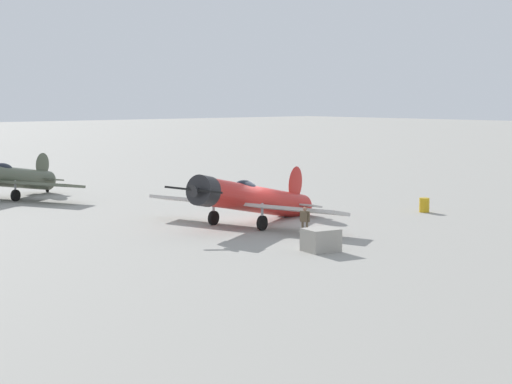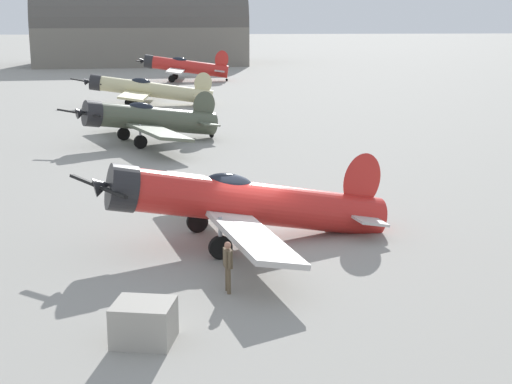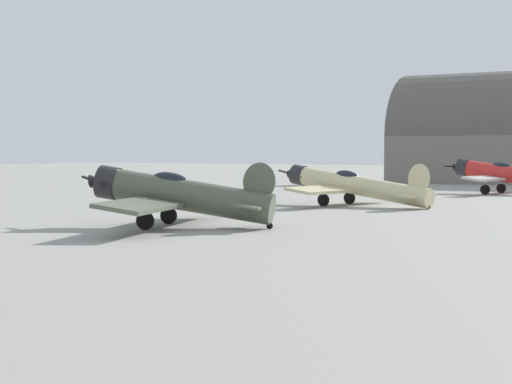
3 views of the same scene
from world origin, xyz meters
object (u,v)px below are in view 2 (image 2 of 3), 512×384
Objects in this scene: airplane_outer_stand at (183,66)px; ground_crew_mechanic at (228,262)px; airplane_foreground at (242,202)px; equipment_crate at (144,322)px; airplane_mid_apron at (146,119)px; airplane_far_line at (147,90)px.

airplane_outer_stand is 65.19m from ground_crew_mechanic.
equipment_crate is at bearing 56.73° from airplane_foreground.
equipment_crate is (8.34, -2.87, -0.92)m from airplane_foreground.
airplane_foreground reaches higher than ground_crew_mechanic.
ground_crew_mechanic is at bearing 146.53° from equipment_crate.
airplane_foreground is at bearing 72.90° from ground_crew_mechanic.
ground_crew_mechanic is 4.03m from equipment_crate.
airplane_mid_apron is (-20.65, -4.99, 0.03)m from airplane_foreground.
airplane_far_line is 1.10× the size of airplane_outer_stand.
equipment_crate is (28.99, 2.12, -0.96)m from airplane_mid_apron.
airplane_far_line is 21.14m from airplane_outer_stand.
equipment_crate is at bearing 70.46° from airplane_mid_apron.
equipment_crate is at bearing 94.08° from airplane_outer_stand.
airplane_foreground is at bearing 79.85° from airplane_mid_apron.
ground_crew_mechanic is (65.11, 3.20, -0.69)m from airplane_outer_stand.
airplane_outer_stand is at bearing -115.36° from airplane_mid_apron.
airplane_foreground is 0.99× the size of airplane_mid_apron.
airplane_far_line is 7.10× the size of equipment_crate.
airplane_outer_stand is 6.44× the size of equipment_crate.
airplane_mid_apron is 26.02m from ground_crew_mechanic.
airplane_foreground is at bearing 161.04° from equipment_crate.
airplane_outer_stand reaches higher than airplane_far_line.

